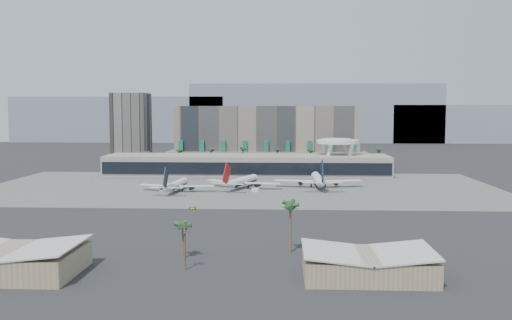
{
  "coord_description": "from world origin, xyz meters",
  "views": [
    {
      "loc": [
        22.19,
        -232.67,
        39.39
      ],
      "look_at": [
        8.83,
        40.0,
        15.26
      ],
      "focal_mm": 40.0,
      "sensor_mm": 36.0,
      "label": 1
    }
  ],
  "objects_px": {
    "service_vehicle_a": "(165,189)",
    "taxiway_sign": "(192,208)",
    "airliner_left": "(176,185)",
    "service_vehicle_b": "(256,190)",
    "airliner_centre": "(242,181)",
    "airliner_right": "(318,180)",
    "utility_pole": "(185,241)"
  },
  "relations": [
    {
      "from": "service_vehicle_a",
      "to": "service_vehicle_b",
      "type": "xyz_separation_m",
      "value": [
        44.1,
        -0.79,
        -0.31
      ]
    },
    {
      "from": "taxiway_sign",
      "to": "airliner_centre",
      "type": "bearing_deg",
      "value": 62.77
    },
    {
      "from": "airliner_left",
      "to": "service_vehicle_b",
      "type": "height_order",
      "value": "airliner_left"
    },
    {
      "from": "airliner_left",
      "to": "taxiway_sign",
      "type": "distance_m",
      "value": 51.8
    },
    {
      "from": "airliner_left",
      "to": "taxiway_sign",
      "type": "relative_size",
      "value": 15.9
    },
    {
      "from": "service_vehicle_a",
      "to": "taxiway_sign",
      "type": "distance_m",
      "value": 55.11
    },
    {
      "from": "utility_pole",
      "to": "airliner_centre",
      "type": "height_order",
      "value": "airliner_centre"
    },
    {
      "from": "service_vehicle_a",
      "to": "service_vehicle_b",
      "type": "bearing_deg",
      "value": 2.92
    },
    {
      "from": "taxiway_sign",
      "to": "airliner_right",
      "type": "bearing_deg",
      "value": 37.77
    },
    {
      "from": "utility_pole",
      "to": "airliner_right",
      "type": "bearing_deg",
      "value": 74.6
    },
    {
      "from": "service_vehicle_b",
      "to": "taxiway_sign",
      "type": "xyz_separation_m",
      "value": [
        -22.59,
        -49.94,
        -0.37
      ]
    },
    {
      "from": "airliner_left",
      "to": "airliner_right",
      "type": "height_order",
      "value": "airliner_right"
    },
    {
      "from": "utility_pole",
      "to": "service_vehicle_b",
      "type": "height_order",
      "value": "utility_pole"
    },
    {
      "from": "service_vehicle_a",
      "to": "airliner_centre",
      "type": "bearing_deg",
      "value": 21.6
    },
    {
      "from": "airliner_right",
      "to": "taxiway_sign",
      "type": "height_order",
      "value": "airliner_right"
    },
    {
      "from": "airliner_left",
      "to": "service_vehicle_a",
      "type": "distance_m",
      "value": 6.25
    },
    {
      "from": "service_vehicle_a",
      "to": "taxiway_sign",
      "type": "height_order",
      "value": "service_vehicle_a"
    },
    {
      "from": "airliner_right",
      "to": "taxiway_sign",
      "type": "distance_m",
      "value": 86.04
    },
    {
      "from": "service_vehicle_b",
      "to": "airliner_centre",
      "type": "bearing_deg",
      "value": 145.72
    },
    {
      "from": "service_vehicle_a",
      "to": "service_vehicle_b",
      "type": "distance_m",
      "value": 44.11
    },
    {
      "from": "airliner_centre",
      "to": "service_vehicle_a",
      "type": "distance_m",
      "value": 38.42
    },
    {
      "from": "airliner_right",
      "to": "service_vehicle_a",
      "type": "bearing_deg",
      "value": -169.41
    },
    {
      "from": "airliner_left",
      "to": "airliner_centre",
      "type": "height_order",
      "value": "airliner_centre"
    },
    {
      "from": "service_vehicle_a",
      "to": "taxiway_sign",
      "type": "bearing_deg",
      "value": -63.08
    },
    {
      "from": "airliner_centre",
      "to": "taxiway_sign",
      "type": "xyz_separation_m",
      "value": [
        -15.03,
        -62.37,
        -3.07
      ]
    },
    {
      "from": "airliner_centre",
      "to": "airliner_right",
      "type": "relative_size",
      "value": 0.85
    },
    {
      "from": "airliner_left",
      "to": "airliner_right",
      "type": "bearing_deg",
      "value": 20.56
    },
    {
      "from": "airliner_centre",
      "to": "service_vehicle_b",
      "type": "relative_size",
      "value": 11.19
    },
    {
      "from": "airliner_left",
      "to": "service_vehicle_b",
      "type": "distance_m",
      "value": 38.51
    },
    {
      "from": "airliner_left",
      "to": "service_vehicle_a",
      "type": "height_order",
      "value": "airliner_left"
    },
    {
      "from": "utility_pole",
      "to": "service_vehicle_b",
      "type": "relative_size",
      "value": 3.39
    },
    {
      "from": "taxiway_sign",
      "to": "airliner_left",
      "type": "bearing_deg",
      "value": 94.15
    }
  ]
}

